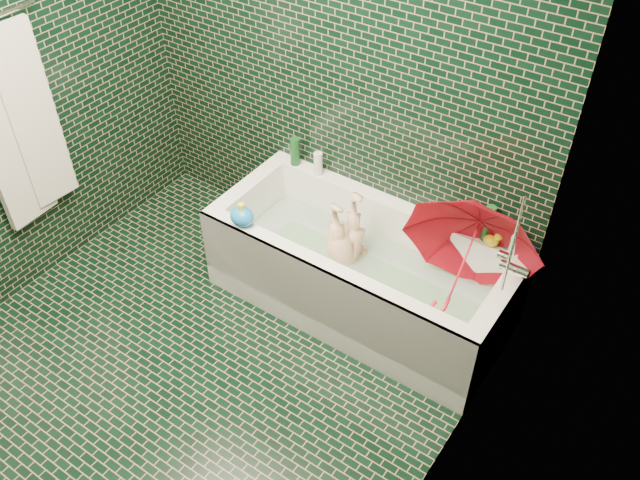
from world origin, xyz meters
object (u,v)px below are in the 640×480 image
Objects in this scene: umbrella at (463,263)px; rubber_duck at (492,240)px; bathtub at (359,279)px; child at (346,258)px; bath_toy at (242,216)px.

umbrella is 0.27m from rubber_duck.
bathtub is 2.12× the size of child.
child is at bearing -167.86° from rubber_duck.
bath_toy is (-0.48, -0.31, 0.30)m from child.
child is 0.73m from umbrella.
bathtub is 2.43× the size of umbrella.
bathtub is 0.77m from bath_toy.
rubber_duck is 1.35m from bath_toy.
bathtub is 15.15× the size of rubber_duck.
bathtub reaches higher than child.
umbrella reaches higher than child.
bathtub is 0.69m from umbrella.
bathtub is at bearing 33.32° from bath_toy.
umbrella is 4.55× the size of bath_toy.
child is at bearing -176.55° from umbrella.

